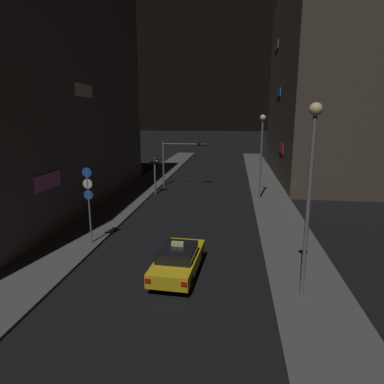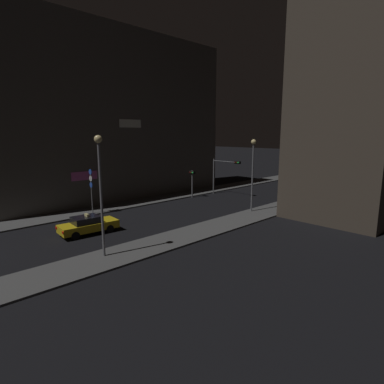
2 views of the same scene
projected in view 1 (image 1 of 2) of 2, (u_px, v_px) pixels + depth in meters
The scene contains 10 objects.
sidewalk_left at pixel (145, 186), 35.08m from camera, with size 3.26×61.69×0.13m, color #4C4C4C.
sidewalk_right at pixel (267, 189), 33.60m from camera, with size 3.26×61.69×0.13m, color #4C4C4C.
building_facade_left at pixel (30, 80), 24.30m from camera, with size 7.90×28.76×19.35m.
building_facade_right at pixel (319, 84), 38.30m from camera, with size 8.64×23.50×21.07m.
taxi at pixel (178, 260), 15.66m from camera, with size 2.09×4.56×1.62m.
traffic_light_overhead at pixel (180, 153), 34.48m from camera, with size 4.35×0.42×4.59m.
traffic_light_left_kerb at pixel (155, 168), 31.14m from camera, with size 0.80×0.42×3.36m.
sign_pole_left at pixel (89, 198), 18.86m from camera, with size 0.54×0.10×4.31m.
street_lamp_near_block at pixel (311, 174), 12.63m from camera, with size 0.48×0.48×7.55m.
street_lamp_far_block at pixel (262, 143), 28.66m from camera, with size 0.50×0.50×7.11m.
Camera 1 is at (2.88, -4.63, 7.25)m, focal length 31.88 mm.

